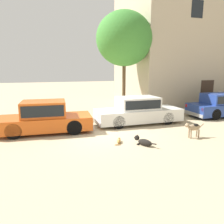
# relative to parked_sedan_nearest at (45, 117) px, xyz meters

# --- Properties ---
(ground_plane) EXTENTS (80.00, 80.00, 0.00)m
(ground_plane) POSITION_rel_parked_sedan_nearest_xyz_m (2.43, -0.93, -0.71)
(ground_plane) COLOR tan
(parked_sedan_nearest) EXTENTS (4.42, 2.02, 1.46)m
(parked_sedan_nearest) POSITION_rel_parked_sedan_nearest_xyz_m (0.00, 0.00, 0.00)
(parked_sedan_nearest) COLOR #D15619
(parked_sedan_nearest) RESTS_ON ground_plane
(parked_sedan_second) EXTENTS (4.75, 1.75, 1.43)m
(parked_sedan_second) POSITION_rel_parked_sedan_nearest_xyz_m (4.78, 0.17, -0.01)
(parked_sedan_second) COLOR silver
(parked_sedan_second) RESTS_ON ground_plane
(parked_sedan_third) EXTENTS (4.73, 1.77, 1.41)m
(parked_sedan_third) POSITION_rel_parked_sedan_nearest_xyz_m (10.63, 0.18, -0.00)
(parked_sedan_third) COLOR navy
(parked_sedan_third) RESTS_ON ground_plane
(apartment_block) EXTENTS (13.36, 6.86, 9.93)m
(apartment_block) POSITION_rel_parked_sedan_nearest_xyz_m (13.20, 5.76, 4.25)
(apartment_block) COLOR tan
(apartment_block) RESTS_ON ground_plane
(stray_dog_spotted) EXTENTS (0.96, 0.22, 0.69)m
(stray_dog_spotted) POSITION_rel_parked_sedan_nearest_xyz_m (5.94, -2.89, -0.25)
(stray_dog_spotted) COLOR #997F60
(stray_dog_spotted) RESTS_ON ground_plane
(stray_dog_tan) EXTENTS (0.60, 0.89, 0.38)m
(stray_dog_tan) POSITION_rel_parked_sedan_nearest_xyz_m (3.50, -3.06, -0.56)
(stray_dog_tan) COLOR black
(stray_dog_tan) RESTS_ON ground_plane
(stray_cat) EXTENTS (0.39, 0.51, 0.17)m
(stray_cat) POSITION_rel_parked_sedan_nearest_xyz_m (2.72, -2.48, -0.64)
(stray_cat) COLOR #B77F3D
(stray_cat) RESTS_ON ground_plane
(acacia_tree_left) EXTENTS (3.63, 3.27, 6.50)m
(acacia_tree_left) POSITION_rel_parked_sedan_nearest_xyz_m (5.16, 3.24, 4.05)
(acacia_tree_left) COLOR brown
(acacia_tree_left) RESTS_ON ground_plane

